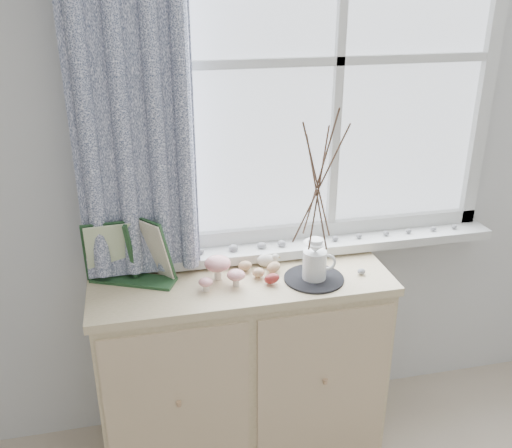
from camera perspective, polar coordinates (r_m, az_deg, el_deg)
name	(u,v)px	position (r m, az deg, el deg)	size (l,w,h in m)	color
sideboard	(242,365)	(2.52, -1.38, -13.91)	(1.20, 0.45, 0.85)	beige
botanical_book	(131,254)	(2.23, -12.40, -2.93)	(0.39, 0.13, 0.27)	#1F4223
toadstool_cluster	(220,269)	(2.24, -3.57, -4.49)	(0.18, 0.16, 0.10)	silver
wooden_eggs	(262,271)	(2.29, 0.62, -4.70)	(0.16, 0.17, 0.06)	tan
songbird_figurine	(267,260)	(2.36, 1.08, -3.60)	(0.12, 0.05, 0.06)	silver
crocheted_doily	(314,278)	(2.28, 5.81, -5.44)	(0.24, 0.24, 0.01)	black
twig_pitcher	(318,182)	(2.12, 6.26, 4.21)	(0.32, 0.32, 0.71)	white
sideboard_pebbles	(327,271)	(2.33, 7.09, -4.64)	(0.25, 0.19, 0.02)	gray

